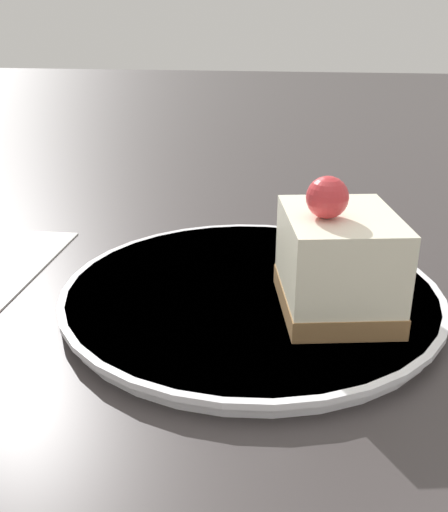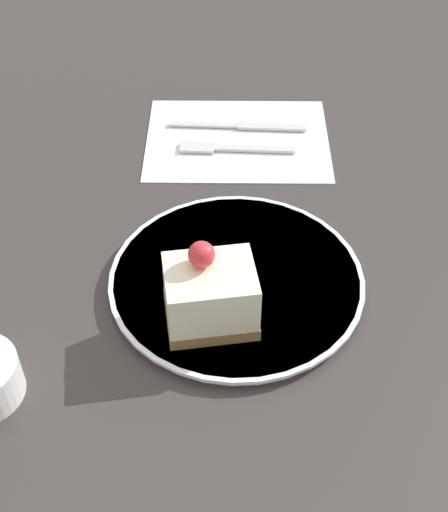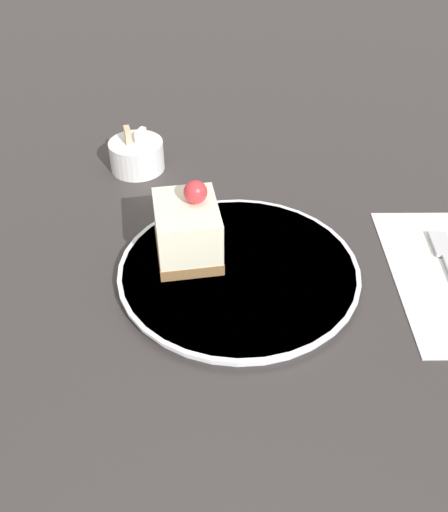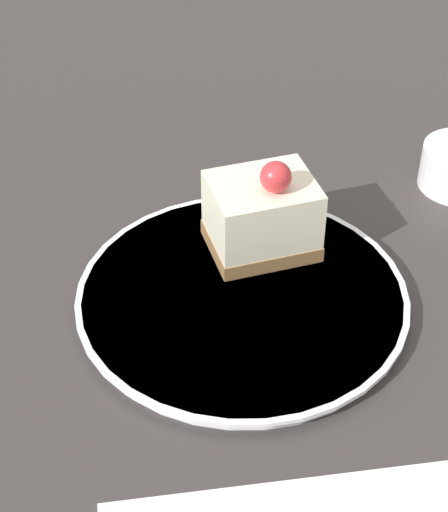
# 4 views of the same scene
# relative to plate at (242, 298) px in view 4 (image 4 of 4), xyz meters

# --- Properties ---
(ground_plane) EXTENTS (4.00, 4.00, 0.00)m
(ground_plane) POSITION_rel_plate_xyz_m (0.04, 0.02, -0.01)
(ground_plane) COLOR #383333
(plate) EXTENTS (0.27, 0.27, 0.01)m
(plate) POSITION_rel_plate_xyz_m (0.00, 0.00, 0.00)
(plate) COLOR white
(plate) RESTS_ON ground_plane
(cake_slice) EXTENTS (0.09, 0.10, 0.09)m
(cake_slice) POSITION_rel_plate_xyz_m (-0.06, 0.02, 0.04)
(cake_slice) COLOR olive
(cake_slice) RESTS_ON plate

